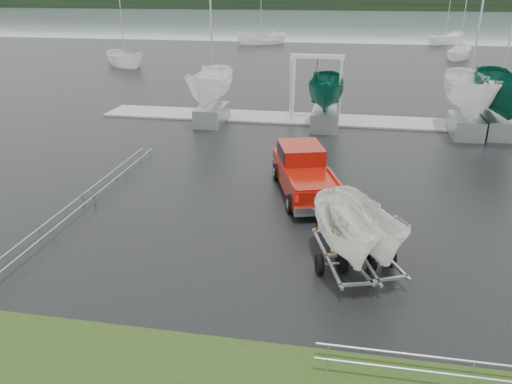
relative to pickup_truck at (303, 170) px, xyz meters
name	(u,v)px	position (x,y,z in m)	size (l,w,h in m)	color
ground_plane	(319,200)	(0.73, -0.82, -0.96)	(120.00, 120.00, 0.00)	black
lake	(347,24)	(0.73, 99.18, -0.97)	(300.00, 300.00, 0.00)	slate
dock	(332,120)	(0.73, 12.18, -0.91)	(30.00, 3.00, 0.12)	#979791
treeline	(350,1)	(0.73, 169.18, 2.04)	(300.00, 8.00, 6.00)	black
pickup_truck	(303,170)	(0.00, 0.00, 0.00)	(3.38, 5.83, 1.84)	maroon
trailer_hitched	(349,194)	(1.80, -5.98, 1.51)	(2.17, 3.79, 4.54)	#989AA0
trailer_parked	(369,191)	(2.39, -5.66, 1.54)	(2.58, 3.76, 4.58)	#989AA0
boat_hoist	(317,78)	(-0.36, 12.18, 1.71)	(3.30, 2.18, 4.12)	silver
keelboat_0	(210,64)	(-6.66, 10.18, 2.70)	(2.31, 3.20, 10.47)	#989AA0
keelboat_1	(328,73)	(0.39, 10.38, 2.33)	(2.10, 3.20, 6.70)	#989AA0
keelboat_2	(475,65)	(8.41, 10.18, 3.05)	(2.52, 3.20, 10.69)	#989AA0
keelboat_3	(508,63)	(10.18, 10.48, 3.18)	(2.60, 3.20, 10.77)	#989AA0
mast_rack_0	(120,170)	(-8.27, 0.18, -0.61)	(0.56, 6.50, 0.06)	#989AA0
mast_rack_1	(46,229)	(-8.27, -5.82, -0.61)	(0.56, 6.50, 0.06)	#989AA0
mast_rack_2	(477,370)	(4.73, -10.32, -0.61)	(7.00, 0.56, 0.06)	#989AA0
moored_boat_0	(126,66)	(-21.99, 31.82, -0.95)	(3.79, 3.79, 11.51)	white
moored_boat_1	(261,44)	(-11.32, 55.54, -0.95)	(3.80, 3.76, 11.77)	white
moored_boat_2	(458,59)	(14.26, 44.19, -0.95)	(3.06, 3.09, 11.11)	white
moored_boat_3	(444,44)	(15.35, 60.61, -0.95)	(3.76, 3.75, 11.49)	white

